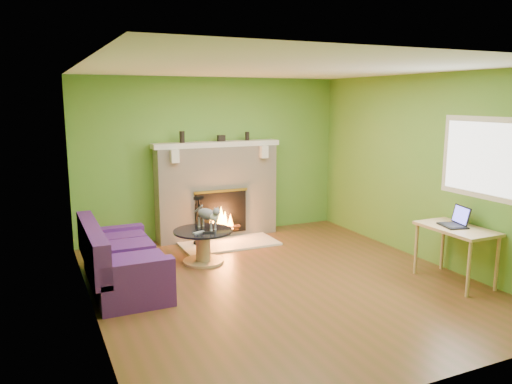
{
  "coord_description": "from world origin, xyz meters",
  "views": [
    {
      "loc": [
        -2.77,
        -5.25,
        2.25
      ],
      "look_at": [
        -0.18,
        0.4,
        1.09
      ],
      "focal_mm": 35.0,
      "sensor_mm": 36.0,
      "label": 1
    }
  ],
  "objects_px": {
    "sofa": "(120,262)",
    "coffee_table": "(203,244)",
    "cat": "(207,217)",
    "desk": "(456,234)"
  },
  "relations": [
    {
      "from": "desk",
      "to": "cat",
      "type": "relative_size",
      "value": 1.73
    },
    {
      "from": "sofa",
      "to": "coffee_table",
      "type": "distance_m",
      "value": 1.29
    },
    {
      "from": "desk",
      "to": "cat",
      "type": "bearing_deg",
      "value": 140.37
    },
    {
      "from": "sofa",
      "to": "cat",
      "type": "distance_m",
      "value": 1.42
    },
    {
      "from": "sofa",
      "to": "cat",
      "type": "bearing_deg",
      "value": 20.86
    },
    {
      "from": "sofa",
      "to": "coffee_table",
      "type": "height_order",
      "value": "sofa"
    },
    {
      "from": "coffee_table",
      "to": "sofa",
      "type": "bearing_deg",
      "value": -159.94
    },
    {
      "from": "sofa",
      "to": "coffee_table",
      "type": "bearing_deg",
      "value": 20.06
    },
    {
      "from": "coffee_table",
      "to": "cat",
      "type": "distance_m",
      "value": 0.38
    },
    {
      "from": "cat",
      "to": "desk",
      "type": "bearing_deg",
      "value": -57.89
    }
  ]
}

